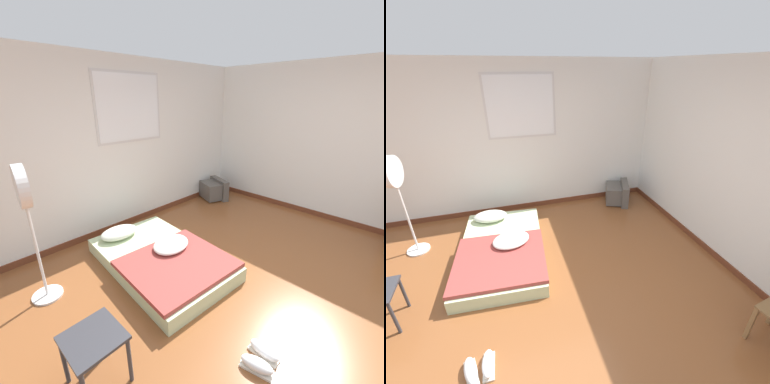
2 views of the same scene
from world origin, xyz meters
TOP-DOWN VIEW (x-y plane):
  - ground_plane at (0.00, 0.00)m, footprint 20.00×20.00m
  - wall_back at (0.00, 2.62)m, footprint 7.37×0.08m
  - wall_right at (2.52, 0.00)m, footprint 0.08×7.59m
  - mattress_bed at (-0.42, 1.29)m, footprint 1.28×1.93m
  - crt_tv at (1.86, 2.27)m, footprint 0.59×0.65m
  - side_stool at (-1.66, 0.52)m, footprint 0.39×0.39m
  - sneaker_pair at (-0.69, -0.29)m, footprint 0.29×0.29m
  - standing_fan at (-1.62, 1.76)m, footprint 0.31×0.43m

SIDE VIEW (x-z plane):
  - ground_plane at x=0.00m, z-range 0.00..0.00m
  - sneaker_pair at x=-0.69m, z-range 0.00..0.10m
  - mattress_bed at x=-0.42m, z-range -0.04..0.28m
  - crt_tv at x=1.86m, z-range -0.01..0.40m
  - side_stool at x=-1.66m, z-range 0.14..0.59m
  - standing_fan at x=-1.62m, z-range 0.35..1.82m
  - wall_right at x=2.52m, z-range -0.01..2.59m
  - wall_back at x=0.00m, z-range 0.00..2.60m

